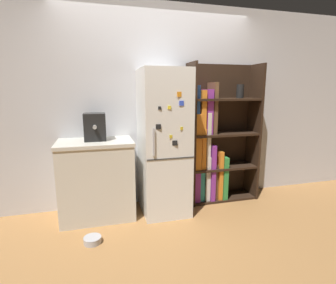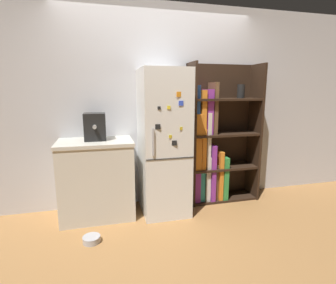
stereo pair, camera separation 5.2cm
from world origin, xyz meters
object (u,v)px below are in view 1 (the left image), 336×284
Objects in this scene: bookshelf at (213,144)px; espresso_machine at (95,127)px; pet_bowl at (92,240)px; refrigerator at (164,143)px.

espresso_machine is (-1.54, -0.09, 0.31)m from bookshelf.
espresso_machine is 1.24m from pet_bowl.
bookshelf is at bearing 24.02° from pet_bowl.
refrigerator is 0.84m from espresso_machine.
pet_bowl is at bearing -148.14° from refrigerator.
pet_bowl is at bearing -155.98° from bookshelf.
refrigerator is 9.90× the size of pet_bowl.
bookshelf reaches higher than pet_bowl.
refrigerator is at bearing 31.86° from pet_bowl.
refrigerator is 1.34m from pet_bowl.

